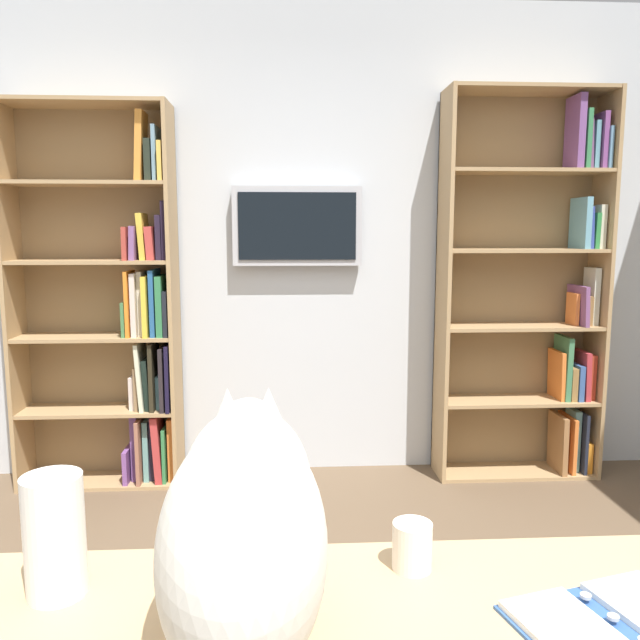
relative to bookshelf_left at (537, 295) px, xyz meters
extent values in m
cube|color=silver|center=(1.30, -0.16, 0.29)|extent=(4.52, 0.06, 2.70)
cube|color=tan|center=(-0.35, 0.03, 0.04)|extent=(0.02, 0.28, 2.19)
cube|color=tan|center=(0.56, 0.03, 0.04)|extent=(0.02, 0.28, 2.19)
cube|color=#93754E|center=(0.10, -0.11, 0.04)|extent=(0.93, 0.01, 2.19)
cube|color=tan|center=(0.10, 0.03, -1.05)|extent=(0.88, 0.27, 0.02)
cube|color=tan|center=(0.10, 0.03, -0.61)|extent=(0.88, 0.27, 0.02)
cube|color=tan|center=(0.10, 0.03, -0.18)|extent=(0.88, 0.27, 0.02)
cube|color=tan|center=(0.10, 0.03, 0.26)|extent=(0.88, 0.27, 0.02)
cube|color=tan|center=(0.10, 0.03, 0.69)|extent=(0.88, 0.27, 0.02)
cube|color=tan|center=(0.10, 0.03, 1.12)|extent=(0.88, 0.27, 0.02)
cube|color=orange|center=(-0.31, 0.04, -0.95)|extent=(0.03, 0.17, 0.18)
cube|color=#1F2230|center=(-0.28, 0.03, -0.86)|extent=(0.02, 0.23, 0.35)
cube|color=#71A5A4|center=(-0.24, 0.03, -0.86)|extent=(0.04, 0.14, 0.36)
cube|color=orange|center=(-0.21, 0.03, -0.88)|extent=(0.02, 0.23, 0.33)
cube|color=orange|center=(-0.18, 0.02, -0.91)|extent=(0.02, 0.14, 0.26)
cube|color=#9C6A3E|center=(-0.15, 0.05, -0.87)|extent=(0.03, 0.22, 0.34)
cube|color=#AC3823|center=(-0.31, 0.02, -0.47)|extent=(0.03, 0.18, 0.26)
cube|color=#AF3138|center=(-0.27, 0.04, -0.46)|extent=(0.04, 0.19, 0.28)
cube|color=#385894|center=(-0.23, 0.04, -0.50)|extent=(0.03, 0.18, 0.21)
cube|color=olive|center=(-0.20, 0.04, -0.51)|extent=(0.03, 0.18, 0.19)
cube|color=#407B51|center=(-0.16, 0.03, -0.42)|extent=(0.03, 0.20, 0.37)
cube|color=orange|center=(-0.13, 0.02, -0.46)|extent=(0.03, 0.20, 0.28)
cube|color=silver|center=(-0.31, 0.02, -0.01)|extent=(0.04, 0.14, 0.33)
cube|color=olive|center=(-0.27, 0.02, -0.09)|extent=(0.04, 0.17, 0.17)
cube|color=#7D4B7B|center=(-0.23, 0.04, -0.06)|extent=(0.03, 0.24, 0.23)
cube|color=orange|center=(-0.20, 0.03, -0.08)|extent=(0.02, 0.13, 0.18)
cube|color=beige|center=(-0.31, 0.02, 0.39)|extent=(0.03, 0.19, 0.24)
cube|color=#2C7E3D|center=(-0.28, 0.02, 0.36)|extent=(0.03, 0.20, 0.20)
cube|color=#34469D|center=(-0.24, 0.04, 0.38)|extent=(0.04, 0.15, 0.23)
cube|color=#65A0B4|center=(-0.21, 0.04, 0.41)|extent=(0.03, 0.21, 0.28)
cube|color=#5F8CAF|center=(-0.32, 0.04, 0.81)|extent=(0.02, 0.19, 0.23)
cube|color=#7D4283|center=(-0.29, 0.02, 0.85)|extent=(0.03, 0.19, 0.31)
cube|color=#6199AC|center=(-0.26, 0.03, 0.83)|extent=(0.03, 0.14, 0.26)
cube|color=#774A79|center=(-0.23, 0.03, 0.84)|extent=(0.03, 0.13, 0.27)
cube|color=#337A49|center=(-0.19, 0.04, 0.86)|extent=(0.03, 0.18, 0.32)
cube|color=#774987|center=(-0.15, 0.04, 0.90)|extent=(0.04, 0.18, 0.40)
cube|color=tan|center=(2.06, 0.03, -0.01)|extent=(0.02, 0.28, 2.10)
cube|color=tan|center=(2.92, 0.03, -0.01)|extent=(0.02, 0.28, 2.10)
cube|color=#93754E|center=(2.49, -0.11, -0.01)|extent=(0.88, 0.01, 2.10)
cube|color=tan|center=(2.49, 0.03, -1.05)|extent=(0.84, 0.27, 0.02)
cube|color=tan|center=(2.49, 0.03, -0.63)|extent=(0.84, 0.27, 0.02)
cube|color=tan|center=(2.49, 0.03, -0.22)|extent=(0.84, 0.27, 0.02)
cube|color=tan|center=(2.49, 0.03, 0.20)|extent=(0.84, 0.27, 0.02)
cube|color=tan|center=(2.49, 0.03, 0.61)|extent=(0.84, 0.27, 0.02)
cube|color=tan|center=(2.49, 0.03, 1.03)|extent=(0.84, 0.27, 0.02)
cube|color=orange|center=(2.10, 0.02, -0.86)|extent=(0.03, 0.18, 0.36)
cube|color=#357C44|center=(2.13, 0.04, -0.88)|extent=(0.02, 0.19, 0.31)
cube|color=#B73837|center=(2.17, 0.04, -0.85)|extent=(0.06, 0.19, 0.38)
cube|color=#241E2E|center=(2.21, 0.02, -0.85)|extent=(0.03, 0.14, 0.37)
cube|color=#69A3A0|center=(2.24, 0.04, -0.87)|extent=(0.03, 0.12, 0.35)
cube|color=#99614B|center=(2.27, 0.04, -0.86)|extent=(0.02, 0.24, 0.36)
cube|color=#6D4783|center=(2.30, 0.03, -0.85)|extent=(0.04, 0.13, 0.38)
cube|color=#7A4A8C|center=(2.34, 0.03, -0.94)|extent=(0.03, 0.23, 0.19)
cube|color=black|center=(2.09, 0.04, -0.44)|extent=(0.02, 0.24, 0.37)
cube|color=#272124|center=(2.13, 0.04, -0.45)|extent=(0.02, 0.24, 0.35)
cube|color=#5E94A0|center=(2.16, 0.04, -0.53)|extent=(0.02, 0.12, 0.19)
cube|color=#2A2518|center=(2.18, 0.04, -0.43)|extent=(0.02, 0.21, 0.38)
cube|color=black|center=(2.22, 0.03, -0.48)|extent=(0.04, 0.18, 0.28)
cube|color=beige|center=(2.25, 0.03, -0.44)|extent=(0.04, 0.22, 0.38)
cube|color=#8D6E4B|center=(2.27, 0.03, -0.50)|extent=(0.02, 0.18, 0.24)
cube|color=beige|center=(2.30, 0.03, -0.53)|extent=(0.03, 0.13, 0.18)
cube|color=black|center=(2.09, 0.03, -0.08)|extent=(0.02, 0.23, 0.25)
cube|color=#2F7646|center=(2.13, 0.04, -0.04)|extent=(0.03, 0.21, 0.33)
cube|color=#25578F|center=(2.16, 0.03, -0.03)|extent=(0.03, 0.22, 0.36)
cube|color=yellow|center=(2.20, 0.04, -0.04)|extent=(0.03, 0.23, 0.33)
cube|color=beige|center=(2.24, 0.02, -0.03)|extent=(0.03, 0.15, 0.35)
cube|color=beige|center=(2.27, 0.02, -0.04)|extent=(0.03, 0.23, 0.34)
cube|color=orange|center=(2.30, 0.04, -0.03)|extent=(0.02, 0.20, 0.36)
cube|color=#437946|center=(2.32, 0.05, -0.11)|extent=(0.02, 0.18, 0.19)
cube|color=black|center=(2.09, 0.03, 0.37)|extent=(0.02, 0.18, 0.31)
cube|color=#241A2B|center=(2.12, 0.03, 0.33)|extent=(0.03, 0.16, 0.24)
cube|color=#BA3E38|center=(2.17, 0.04, 0.30)|extent=(0.05, 0.18, 0.18)
cube|color=gold|center=(2.21, 0.03, 0.33)|extent=(0.05, 0.16, 0.25)
cube|color=#7F568C|center=(2.26, 0.02, 0.30)|extent=(0.04, 0.23, 0.18)
cube|color=#AE3E33|center=(2.29, 0.04, 0.30)|extent=(0.03, 0.23, 0.18)
cube|color=gold|center=(2.09, 0.03, 0.73)|extent=(0.02, 0.24, 0.20)
cube|color=#6C93A7|center=(2.13, 0.03, 0.77)|extent=(0.02, 0.18, 0.29)
cube|color=#222A1F|center=(2.17, 0.03, 0.73)|extent=(0.03, 0.14, 0.22)
cube|color=orange|center=(2.21, 0.03, 0.81)|extent=(0.06, 0.16, 0.37)
cube|color=#B7B7BC|center=(1.38, -0.08, 0.39)|extent=(0.73, 0.06, 0.45)
cube|color=black|center=(1.38, -0.05, 0.39)|extent=(0.66, 0.01, 0.38)
ellipsoid|color=silver|center=(1.52, 2.55, -0.13)|extent=(0.27, 0.48, 0.37)
ellipsoid|color=silver|center=(1.52, 2.44, -0.08)|extent=(0.23, 0.26, 0.28)
sphere|color=silver|center=(1.52, 2.38, -0.01)|extent=(0.13, 0.13, 0.13)
cone|color=silver|center=(1.48, 2.38, 0.04)|extent=(0.06, 0.06, 0.07)
cone|color=silver|center=(1.56, 2.38, 0.04)|extent=(0.06, 0.06, 0.07)
cone|color=beige|center=(1.48, 2.38, 0.04)|extent=(0.03, 0.03, 0.05)
cone|color=beige|center=(1.56, 2.38, 0.04)|extent=(0.03, 0.03, 0.05)
cube|color=#335999|center=(0.98, 2.55, -0.31)|extent=(0.20, 0.25, 0.01)
cube|color=#335999|center=(0.89, 2.52, -0.31)|extent=(0.09, 0.22, 0.01)
cube|color=white|center=(0.98, 2.55, -0.30)|extent=(0.19, 0.24, 0.01)
cylinder|color=silver|center=(0.89, 2.52, -0.30)|extent=(0.02, 0.02, 0.01)
cylinder|color=silver|center=(0.91, 2.46, -0.30)|extent=(0.02, 0.02, 0.01)
cylinder|color=white|center=(1.88, 2.37, -0.20)|extent=(0.11, 0.11, 0.23)
cylinder|color=white|center=(1.20, 2.32, -0.27)|extent=(0.08, 0.08, 0.10)
camera|label=1|loc=(1.45, 3.47, 0.36)|focal=34.85mm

